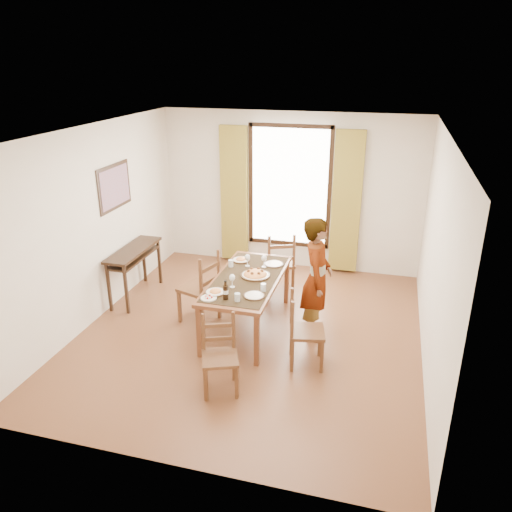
% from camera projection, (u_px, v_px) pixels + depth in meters
% --- Properties ---
extents(ground, '(5.00, 5.00, 0.00)m').
position_uv_depth(ground, '(251.00, 332.00, 6.85)').
color(ground, brown).
rests_on(ground, ground).
extents(room_shell, '(4.60, 5.10, 2.74)m').
position_uv_depth(room_shell, '(253.00, 222.00, 6.39)').
color(room_shell, silver).
rests_on(room_shell, ground).
extents(console_table, '(0.38, 1.20, 0.80)m').
position_uv_depth(console_table, '(134.00, 256.00, 7.63)').
color(console_table, black).
rests_on(console_table, ground).
extents(dining_table, '(0.86, 1.85, 0.76)m').
position_uv_depth(dining_table, '(247.00, 282.00, 6.73)').
color(dining_table, brown).
rests_on(dining_table, ground).
extents(chair_west, '(0.59, 0.59, 1.06)m').
position_uv_depth(chair_west, '(201.00, 289.00, 6.98)').
color(chair_west, brown).
rests_on(chair_west, ground).
extents(chair_north, '(0.59, 0.59, 1.02)m').
position_uv_depth(chair_north, '(279.00, 265.00, 7.85)').
color(chair_north, brown).
rests_on(chair_north, ground).
extents(chair_south, '(0.51, 0.51, 0.89)m').
position_uv_depth(chair_south, '(220.00, 357.00, 5.55)').
color(chair_south, brown).
rests_on(chair_south, ground).
extents(chair_east, '(0.49, 0.49, 0.94)m').
position_uv_depth(chair_east, '(304.00, 332.00, 6.00)').
color(chair_east, brown).
rests_on(chair_east, ground).
extents(man, '(0.67, 0.49, 1.66)m').
position_uv_depth(man, '(317.00, 279.00, 6.48)').
color(man, '#9A9EA3').
rests_on(man, ground).
extents(plate_sw, '(0.27, 0.27, 0.05)m').
position_uv_depth(plate_sw, '(215.00, 291.00, 6.26)').
color(plate_sw, silver).
rests_on(plate_sw, dining_table).
extents(plate_se, '(0.27, 0.27, 0.05)m').
position_uv_depth(plate_se, '(254.00, 294.00, 6.17)').
color(plate_se, silver).
rests_on(plate_se, dining_table).
extents(plate_nw, '(0.27, 0.27, 0.05)m').
position_uv_depth(plate_nw, '(241.00, 259.00, 7.25)').
color(plate_nw, silver).
rests_on(plate_nw, dining_table).
extents(plate_ne, '(0.27, 0.27, 0.05)m').
position_uv_depth(plate_ne, '(274.00, 263.00, 7.11)').
color(plate_ne, silver).
rests_on(plate_ne, dining_table).
extents(pasta_platter, '(0.40, 0.40, 0.10)m').
position_uv_depth(pasta_platter, '(255.00, 273.00, 6.73)').
color(pasta_platter, '#D34B1B').
rests_on(pasta_platter, dining_table).
extents(caprese_plate, '(0.20, 0.20, 0.04)m').
position_uv_depth(caprese_plate, '(209.00, 297.00, 6.12)').
color(caprese_plate, silver).
rests_on(caprese_plate, dining_table).
extents(wine_glass_a, '(0.08, 0.08, 0.18)m').
position_uv_depth(wine_glass_a, '(232.00, 281.00, 6.39)').
color(wine_glass_a, white).
rests_on(wine_glass_a, dining_table).
extents(wine_glass_b, '(0.08, 0.08, 0.18)m').
position_uv_depth(wine_glass_b, '(264.00, 261.00, 7.01)').
color(wine_glass_b, white).
rests_on(wine_glass_b, dining_table).
extents(wine_glass_c, '(0.08, 0.08, 0.18)m').
position_uv_depth(wine_glass_c, '(247.00, 260.00, 7.04)').
color(wine_glass_c, white).
rests_on(wine_glass_c, dining_table).
extents(tumbler_a, '(0.07, 0.07, 0.10)m').
position_uv_depth(tumbler_a, '(263.00, 287.00, 6.31)').
color(tumbler_a, silver).
rests_on(tumbler_a, dining_table).
extents(tumbler_b, '(0.07, 0.07, 0.10)m').
position_uv_depth(tumbler_b, '(231.00, 263.00, 7.04)').
color(tumbler_b, silver).
rests_on(tumbler_b, dining_table).
extents(tumbler_c, '(0.07, 0.07, 0.10)m').
position_uv_depth(tumbler_c, '(237.00, 297.00, 6.05)').
color(tumbler_c, silver).
rests_on(tumbler_c, dining_table).
extents(wine_bottle, '(0.07, 0.07, 0.25)m').
position_uv_depth(wine_bottle, '(226.00, 290.00, 6.07)').
color(wine_bottle, black).
rests_on(wine_bottle, dining_table).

